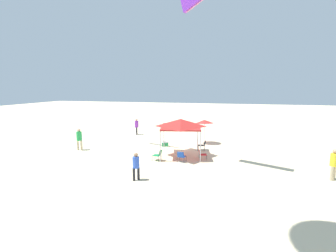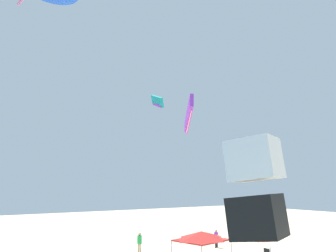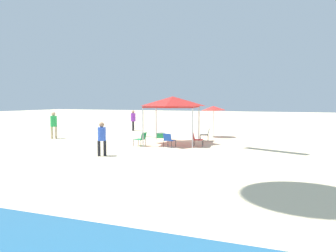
% 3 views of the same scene
% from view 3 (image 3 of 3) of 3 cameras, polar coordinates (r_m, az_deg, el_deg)
% --- Properties ---
extents(ground, '(120.00, 120.00, 0.10)m').
position_cam_3_polar(ground, '(25.58, 2.74, -2.13)').
color(ground, beige).
extents(canopy_tent, '(3.65, 4.10, 2.96)m').
position_cam_3_polar(canopy_tent, '(22.52, 0.75, 3.79)').
color(canopy_tent, '#B7B7BC').
rests_on(canopy_tent, ground).
extents(beach_umbrella, '(1.80, 1.80, 2.39)m').
position_cam_3_polar(beach_umbrella, '(26.76, 7.17, 2.80)').
color(beach_umbrella, silver).
rests_on(beach_umbrella, ground).
extents(folding_chair_near_cooler, '(0.72, 0.64, 0.82)m').
position_cam_3_polar(folding_chair_near_cooler, '(21.37, 4.48, -1.97)').
color(folding_chair_near_cooler, black).
rests_on(folding_chair_near_cooler, ground).
extents(folding_chair_right_of_tent, '(0.60, 0.68, 0.82)m').
position_cam_3_polar(folding_chair_right_of_tent, '(20.88, 0.10, -2.10)').
color(folding_chair_right_of_tent, black).
rests_on(folding_chair_right_of_tent, ground).
extents(folding_chair_left_of_tent, '(0.68, 0.60, 0.82)m').
position_cam_3_polar(folding_chair_left_of_tent, '(21.54, -4.24, -1.92)').
color(folding_chair_left_of_tent, black).
rests_on(folding_chair_left_of_tent, ground).
extents(folding_chair_facing_ocean, '(0.73, 0.65, 0.82)m').
position_cam_3_polar(folding_chair_facing_ocean, '(24.33, 6.00, -1.23)').
color(folding_chair_facing_ocean, black).
rests_on(folding_chair_facing_ocean, ground).
extents(cooler_box, '(0.71, 0.57, 0.40)m').
position_cam_3_polar(cooler_box, '(26.01, -1.18, -1.46)').
color(cooler_box, '#1E8C4C').
rests_on(cooler_box, ground).
extents(person_beachcomber, '(0.43, 0.46, 1.83)m').
position_cam_3_polar(person_beachcomber, '(32.23, -5.52, 1.17)').
color(person_beachcomber, black).
rests_on(person_beachcomber, ground).
extents(person_by_tent, '(0.39, 0.39, 1.66)m').
position_cam_3_polar(person_by_tent, '(17.95, -10.40, -1.59)').
color(person_by_tent, black).
rests_on(person_by_tent, ground).
extents(person_near_umbrella, '(0.51, 0.45, 1.90)m').
position_cam_3_polar(person_near_umbrella, '(26.69, -17.58, 0.46)').
color(person_near_umbrella, '#C6B28C').
rests_on(person_near_umbrella, ground).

